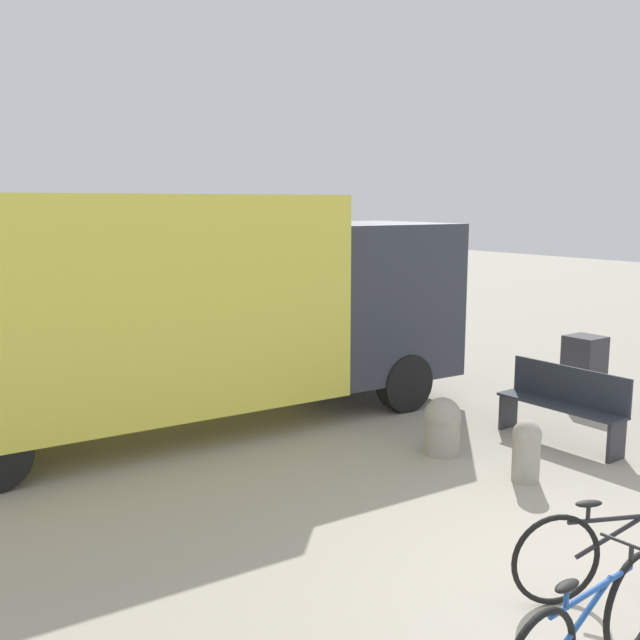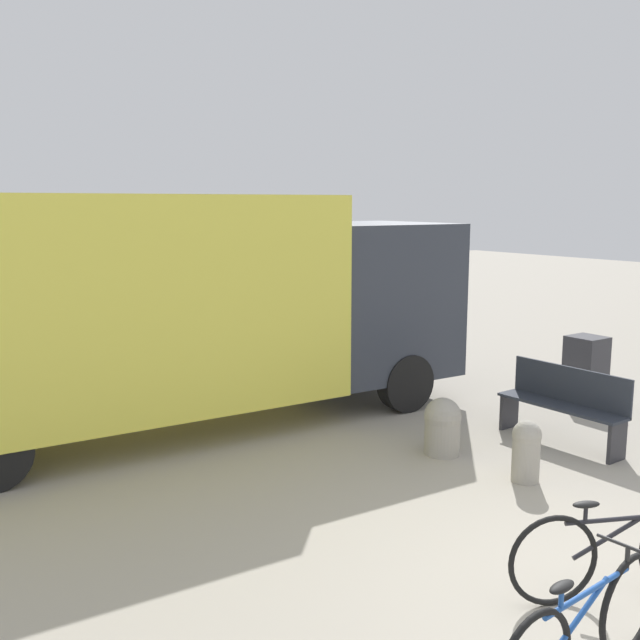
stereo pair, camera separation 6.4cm
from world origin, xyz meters
TOP-DOWN VIEW (x-y plane):
  - ground_plane at (0.00, 0.00)m, footprint 60.00×60.00m
  - delivery_truck at (-1.00, 6.14)m, footprint 8.22×2.64m
  - park_bench at (2.76, 2.78)m, footprint 0.45×1.71m
  - bicycle_near at (-1.10, -0.28)m, footprint 1.81×0.44m
  - bicycle_middle at (0.01, 0.21)m, footprint 1.67×0.79m
  - bollard_near_bench at (1.33, 2.19)m, footprint 0.32×0.32m
  - bollard_far_bench at (1.18, 3.34)m, footprint 0.45×0.45m
  - utility_box at (4.69, 3.82)m, footprint 0.50×0.52m

SIDE VIEW (x-z plane):
  - ground_plane at x=0.00m, z-range 0.00..0.00m
  - bollard_far_bench at x=1.18m, z-range 0.01..0.72m
  - bollard_near_bench at x=1.33m, z-range 0.03..0.72m
  - bicycle_near at x=-1.10m, z-range -0.02..0.80m
  - bicycle_middle at x=0.01m, z-range -0.02..0.80m
  - utility_box at x=4.69m, z-range 0.00..1.02m
  - park_bench at x=2.76m, z-range 0.05..1.03m
  - delivery_truck at x=-1.00m, z-range 0.14..3.30m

